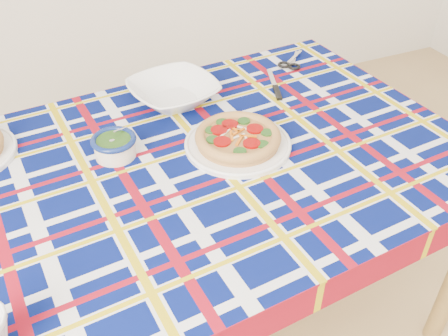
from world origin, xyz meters
name	(u,v)px	position (x,y,z in m)	size (l,w,h in m)	color
dining_table	(186,186)	(-0.33, 0.57, 0.63)	(1.55, 1.04, 0.69)	brown
tablecloth	(186,179)	(-0.33, 0.57, 0.65)	(1.51, 0.96, 0.10)	#040E4D
main_focaccia_plate	(238,137)	(-0.17, 0.59, 0.73)	(0.29, 0.29, 0.06)	#AC753D
pesto_bowl	(114,145)	(-0.48, 0.68, 0.73)	(0.12, 0.12, 0.07)	#1A390F
serving_bowl	(174,92)	(-0.24, 0.88, 0.73)	(0.26, 0.26, 0.06)	white
table_knife	(272,78)	(0.09, 0.88, 0.71)	(0.21, 0.02, 0.01)	silver
kitchen_scissors	(295,57)	(0.24, 0.98, 0.71)	(0.17, 0.08, 0.01)	silver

